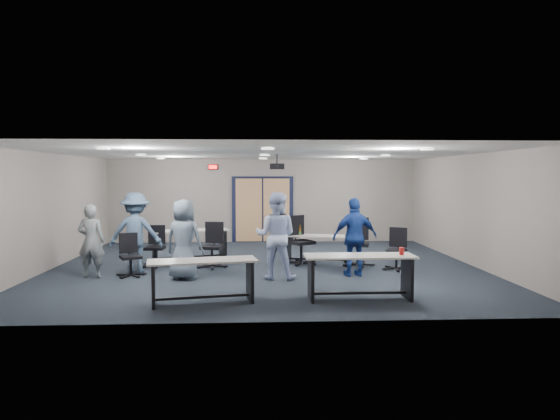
{
  "coord_description": "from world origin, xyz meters",
  "views": [
    {
      "loc": [
        -0.23,
        -11.78,
        2.19
      ],
      "look_at": [
        0.34,
        -0.3,
        1.38
      ],
      "focal_mm": 32.0,
      "sensor_mm": 36.0,
      "label": 1
    }
  ],
  "objects_px": {
    "person_lightblue": "(276,236)",
    "person_back": "(135,233)",
    "chair_back_b": "(212,245)",
    "chair_loose_right": "(397,249)",
    "chair_back_c": "(301,240)",
    "person_plaid": "(184,239)",
    "chair_loose_left": "(131,255)",
    "person_navy": "(355,237)",
    "person_gray": "(91,241)",
    "chair_back_d": "(358,242)",
    "table_front_right": "(360,269)",
    "table_back_right": "(319,244)",
    "chair_back_a": "(155,246)",
    "table_front_left": "(203,273)",
    "table_back_left": "(189,240)"
  },
  "relations": [
    {
      "from": "table_back_left",
      "to": "chair_back_b",
      "type": "relative_size",
      "value": 1.93
    },
    {
      "from": "chair_back_b",
      "to": "chair_back_d",
      "type": "relative_size",
      "value": 0.93
    },
    {
      "from": "table_front_right",
      "to": "chair_back_c",
      "type": "relative_size",
      "value": 1.63
    },
    {
      "from": "table_front_right",
      "to": "person_navy",
      "type": "relative_size",
      "value": 1.14
    },
    {
      "from": "table_front_right",
      "to": "chair_back_c",
      "type": "distance_m",
      "value": 3.56
    },
    {
      "from": "chair_back_b",
      "to": "chair_loose_right",
      "type": "height_order",
      "value": "chair_back_b"
    },
    {
      "from": "chair_back_d",
      "to": "chair_loose_right",
      "type": "xyz_separation_m",
      "value": [
        0.78,
        -0.56,
        -0.09
      ]
    },
    {
      "from": "table_front_right",
      "to": "table_back_right",
      "type": "distance_m",
      "value": 3.63
    },
    {
      "from": "chair_back_b",
      "to": "person_navy",
      "type": "distance_m",
      "value": 3.38
    },
    {
      "from": "chair_back_c",
      "to": "person_lightblue",
      "type": "distance_m",
      "value": 1.85
    },
    {
      "from": "table_front_left",
      "to": "chair_back_b",
      "type": "bearing_deg",
      "value": 81.96
    },
    {
      "from": "chair_back_b",
      "to": "person_navy",
      "type": "relative_size",
      "value": 0.63
    },
    {
      "from": "person_navy",
      "to": "table_front_right",
      "type": "bearing_deg",
      "value": 72.62
    },
    {
      "from": "person_navy",
      "to": "person_back",
      "type": "distance_m",
      "value": 4.88
    },
    {
      "from": "chair_loose_left",
      "to": "person_navy",
      "type": "relative_size",
      "value": 0.55
    },
    {
      "from": "chair_back_c",
      "to": "person_gray",
      "type": "relative_size",
      "value": 0.76
    },
    {
      "from": "chair_back_c",
      "to": "chair_back_d",
      "type": "distance_m",
      "value": 1.37
    },
    {
      "from": "chair_back_b",
      "to": "person_lightblue",
      "type": "relative_size",
      "value": 0.59
    },
    {
      "from": "chair_back_a",
      "to": "table_front_right",
      "type": "bearing_deg",
      "value": -35.53
    },
    {
      "from": "chair_back_a",
      "to": "chair_loose_right",
      "type": "distance_m",
      "value": 5.69
    },
    {
      "from": "chair_back_d",
      "to": "person_lightblue",
      "type": "relative_size",
      "value": 0.63
    },
    {
      "from": "table_back_left",
      "to": "chair_loose_right",
      "type": "xyz_separation_m",
      "value": [
        4.93,
        -1.46,
        -0.06
      ]
    },
    {
      "from": "chair_back_b",
      "to": "person_gray",
      "type": "bearing_deg",
      "value": -146.17
    },
    {
      "from": "person_navy",
      "to": "chair_loose_left",
      "type": "bearing_deg",
      "value": -10.14
    },
    {
      "from": "chair_back_b",
      "to": "person_back",
      "type": "xyz_separation_m",
      "value": [
        -1.66,
        -0.48,
        0.37
      ]
    },
    {
      "from": "person_plaid",
      "to": "person_gray",
      "type": "bearing_deg",
      "value": 11.39
    },
    {
      "from": "chair_back_c",
      "to": "person_navy",
      "type": "bearing_deg",
      "value": -85.58
    },
    {
      "from": "table_back_left",
      "to": "chair_back_a",
      "type": "relative_size",
      "value": 2.11
    },
    {
      "from": "chair_back_b",
      "to": "chair_loose_left",
      "type": "height_order",
      "value": "chair_back_b"
    },
    {
      "from": "table_front_left",
      "to": "chair_back_a",
      "type": "relative_size",
      "value": 1.95
    },
    {
      "from": "table_front_left",
      "to": "table_front_right",
      "type": "xyz_separation_m",
      "value": [
        2.74,
        0.14,
        0.03
      ]
    },
    {
      "from": "person_lightblue",
      "to": "person_back",
      "type": "relative_size",
      "value": 1.02
    },
    {
      "from": "table_back_left",
      "to": "person_gray",
      "type": "distance_m",
      "value": 2.69
    },
    {
      "from": "chair_back_a",
      "to": "chair_back_c",
      "type": "xyz_separation_m",
      "value": [
        3.52,
        0.16,
        0.1
      ]
    },
    {
      "from": "table_front_left",
      "to": "person_lightblue",
      "type": "relative_size",
      "value": 1.05
    },
    {
      "from": "person_plaid",
      "to": "person_back",
      "type": "bearing_deg",
      "value": -15.02
    },
    {
      "from": "table_back_right",
      "to": "person_lightblue",
      "type": "relative_size",
      "value": 0.99
    },
    {
      "from": "chair_back_a",
      "to": "person_navy",
      "type": "distance_m",
      "value": 4.75
    },
    {
      "from": "chair_back_c",
      "to": "person_plaid",
      "type": "distance_m",
      "value": 3.1
    },
    {
      "from": "person_gray",
      "to": "chair_back_a",
      "type": "bearing_deg",
      "value": -128.98
    },
    {
      "from": "person_gray",
      "to": "table_front_left",
      "type": "bearing_deg",
      "value": 141.8
    },
    {
      "from": "chair_back_b",
      "to": "person_lightblue",
      "type": "height_order",
      "value": "person_lightblue"
    },
    {
      "from": "chair_back_b",
      "to": "chair_loose_left",
      "type": "xyz_separation_m",
      "value": [
        -1.66,
        -0.96,
        -0.07
      ]
    },
    {
      "from": "table_back_left",
      "to": "person_back",
      "type": "xyz_separation_m",
      "value": [
        -1.01,
        -1.44,
        0.36
      ]
    },
    {
      "from": "table_front_left",
      "to": "chair_back_a",
      "type": "distance_m",
      "value": 3.78
    },
    {
      "from": "chair_back_a",
      "to": "chair_loose_left",
      "type": "height_order",
      "value": "chair_back_a"
    },
    {
      "from": "table_back_right",
      "to": "person_back",
      "type": "bearing_deg",
      "value": -153.08
    },
    {
      "from": "chair_back_c",
      "to": "chair_back_d",
      "type": "xyz_separation_m",
      "value": [
        1.34,
        -0.3,
        -0.02
      ]
    },
    {
      "from": "person_lightblue",
      "to": "person_navy",
      "type": "relative_size",
      "value": 1.08
    },
    {
      "from": "person_lightblue",
      "to": "person_back",
      "type": "bearing_deg",
      "value": -1.88
    }
  ]
}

